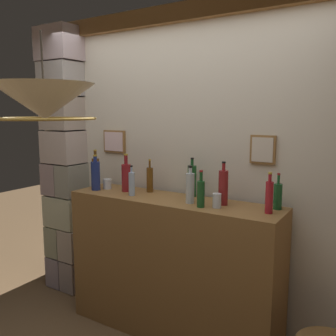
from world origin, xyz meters
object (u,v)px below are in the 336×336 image
(glass_tumbler_highball, at_px, (107,184))
(liquor_bottle_vodka, at_px, (223,187))
(liquor_bottle_brandy, at_px, (192,181))
(liquor_bottle_whiskey, at_px, (201,193))
(liquor_bottle_bourbon, at_px, (190,187))
(liquor_bottle_scotch, at_px, (278,196))
(liquor_bottle_amaro, at_px, (126,177))
(liquor_bottle_rye, at_px, (150,179))
(liquor_bottle_vermouth, at_px, (96,172))
(liquor_bottle_sherry, at_px, (132,183))
(liquor_bottle_gin, at_px, (269,197))
(glass_tumbler_rocks, at_px, (217,201))
(liquor_bottle_rum, at_px, (96,175))
(pendant_lamp, at_px, (44,103))

(glass_tumbler_highball, bearing_deg, liquor_bottle_vodka, 1.06)
(liquor_bottle_brandy, height_order, liquor_bottle_whiskey, liquor_bottle_brandy)
(liquor_bottle_brandy, bearing_deg, liquor_bottle_bourbon, -65.41)
(liquor_bottle_vodka, height_order, liquor_bottle_scotch, liquor_bottle_vodka)
(liquor_bottle_amaro, distance_m, liquor_bottle_scotch, 1.26)
(liquor_bottle_amaro, xyz_separation_m, liquor_bottle_rye, (0.18, 0.09, -0.02))
(liquor_bottle_whiskey, distance_m, glass_tumbler_highball, 0.99)
(liquor_bottle_vermouth, xyz_separation_m, liquor_bottle_bourbon, (1.00, -0.07, -0.02))
(liquor_bottle_amaro, xyz_separation_m, liquor_bottle_sherry, (0.14, -0.10, -0.03))
(liquor_bottle_amaro, height_order, liquor_bottle_gin, liquor_bottle_amaro)
(glass_tumbler_highball, bearing_deg, liquor_bottle_whiskey, -7.32)
(liquor_bottle_amaro, distance_m, liquor_bottle_bourbon, 0.66)
(liquor_bottle_gin, xyz_separation_m, liquor_bottle_whiskey, (-0.46, -0.10, -0.01))
(liquor_bottle_rye, relative_size, liquor_bottle_bourbon, 0.99)
(liquor_bottle_vermouth, bearing_deg, liquor_bottle_whiskey, -6.61)
(glass_tumbler_rocks, height_order, glass_tumbler_highball, glass_tumbler_rocks)
(liquor_bottle_amaro, relative_size, liquor_bottle_sherry, 1.31)
(liquor_bottle_vodka, bearing_deg, liquor_bottle_rum, -174.60)
(liquor_bottle_rye, distance_m, glass_tumbler_rocks, 0.72)
(liquor_bottle_sherry, distance_m, glass_tumbler_highball, 0.36)
(liquor_bottle_amaro, height_order, liquor_bottle_vodka, liquor_bottle_amaro)
(liquor_bottle_sherry, bearing_deg, liquor_bottle_whiskey, -2.96)
(liquor_bottle_gin, bearing_deg, liquor_bottle_bourbon, -176.71)
(liquor_bottle_vermouth, bearing_deg, liquor_bottle_brandy, 8.24)
(liquor_bottle_gin, xyz_separation_m, liquor_bottle_rum, (-1.49, -0.06, 0.01))
(liquor_bottle_gin, relative_size, liquor_bottle_brandy, 0.89)
(liquor_bottle_amaro, distance_m, liquor_bottle_gin, 1.24)
(liquor_bottle_whiskey, bearing_deg, glass_tumbler_rocks, 24.06)
(liquor_bottle_amaro, bearing_deg, pendant_lamp, -81.87)
(liquor_bottle_amaro, bearing_deg, glass_tumbler_rocks, -5.70)
(pendant_lamp, bearing_deg, liquor_bottle_sherry, 89.78)
(liquor_bottle_scotch, height_order, liquor_bottle_brandy, liquor_bottle_brandy)
(glass_tumbler_rocks, bearing_deg, liquor_bottle_scotch, 26.15)
(liquor_bottle_amaro, bearing_deg, liquor_bottle_rum, -159.78)
(liquor_bottle_rye, xyz_separation_m, liquor_bottle_whiskey, (0.59, -0.22, -0.01))
(liquor_bottle_scotch, relative_size, glass_tumbler_highball, 2.91)
(liquor_bottle_gin, distance_m, liquor_bottle_brandy, 0.69)
(liquor_bottle_vermouth, height_order, glass_tumbler_highball, liquor_bottle_vermouth)
(liquor_bottle_vodka, distance_m, glass_tumbler_highball, 1.09)
(liquor_bottle_amaro, bearing_deg, liquor_bottle_vodka, 0.80)
(liquor_bottle_sherry, height_order, pendant_lamp, pendant_lamp)
(liquor_bottle_vodka, bearing_deg, liquor_bottle_gin, -8.30)
(liquor_bottle_amaro, distance_m, glass_tumbler_rocks, 0.89)
(glass_tumbler_highball, bearing_deg, liquor_bottle_vermouth, 178.56)
(liquor_bottle_amaro, xyz_separation_m, liquor_bottle_bourbon, (0.66, -0.07, -0.01))
(liquor_bottle_rum, bearing_deg, liquor_bottle_vermouth, 132.36)
(liquor_bottle_bourbon, bearing_deg, liquor_bottle_amaro, 173.72)
(liquor_bottle_rum, xyz_separation_m, liquor_bottle_bourbon, (0.92, 0.02, -0.01))
(liquor_bottle_scotch, bearing_deg, pendant_lamp, -137.63)
(liquor_bottle_rum, bearing_deg, liquor_bottle_vodka, 5.40)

